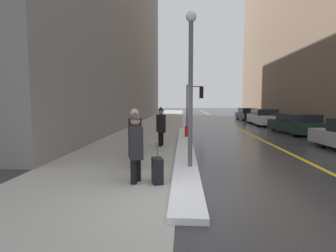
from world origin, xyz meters
The scene contains 17 objects.
ground_plane centered at (0.00, 0.00, 0.00)m, with size 160.00×160.00×0.00m, color #2D2D30.
sidewalk_slab centered at (-2.00, 15.00, 0.01)m, with size 4.00×80.00×0.01m.
road_centre_stripe centered at (4.00, 15.00, 0.00)m, with size 0.16×80.00×0.00m.
snow_bank_curb centered at (0.20, 5.77, 0.06)m, with size 0.65×13.64×0.11m.
building_facade_left centered at (-7.00, 20.00, 10.00)m, with size 6.00×36.00×20.00m.
building_facade_right centered at (13.00, 22.00, 11.47)m, with size 6.00×36.00×22.94m.
lamp_post centered at (0.31, 2.19, 2.57)m, with size 0.28×0.28×4.21m.
traffic_light_near centered at (1.12, 15.45, 2.30)m, with size 1.31×0.33×3.20m.
pedestrian_in_glasses centered at (-0.97, 1.00, 0.89)m, with size 0.42×0.57×1.64m.
pedestrian_trailing centered at (-1.24, 2.38, 0.93)m, with size 0.46×0.61×1.68m.
pedestrian_in_fedora centered at (-1.52, 4.08, 0.87)m, with size 0.41×0.73×1.60m.
pedestrian_with_shoulder_bag centered at (-0.82, 6.10, 0.91)m, with size 0.43×0.75×1.67m.
parked_car_dark_green centered at (6.91, 11.18, 0.56)m, with size 2.13×4.41×1.17m.
parked_car_white centered at (6.76, 17.22, 0.62)m, with size 1.91×4.94×1.31m.
parked_car_black centered at (6.97, 23.55, 0.59)m, with size 1.75×4.88×1.25m.
rolling_suitcase centered at (-0.47, 0.97, 0.30)m, with size 0.31×0.41×0.95m.
fire_hydrant centered at (0.29, 8.35, 0.35)m, with size 0.20×0.20×0.70m.
Camera 1 is at (0.12, -4.85, 1.86)m, focal length 28.00 mm.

